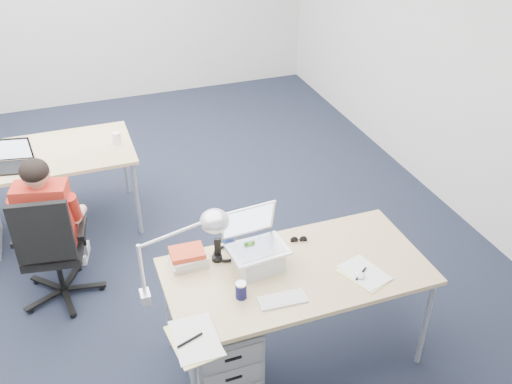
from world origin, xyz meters
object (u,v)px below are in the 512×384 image
(drawer_pedestal_near, at_px, (221,347))
(water_bottle, at_px, (229,233))
(desk_far, at_px, (34,160))
(silver_laptop, at_px, (258,243))
(dark_laptop, at_px, (8,156))
(office_chair, at_px, (58,269))
(desk_near, at_px, (296,275))
(can_koozie, at_px, (241,290))
(sunglasses, at_px, (299,240))
(seated_person, at_px, (53,222))
(headphones, at_px, (226,253))
(book_stack, at_px, (188,257))
(far_cup, at_px, (117,138))
(wireless_keyboard, at_px, (283,300))
(bear_figurine, at_px, (250,252))
(cordless_phone, at_px, (218,249))
(desk_lamp, at_px, (170,258))
(computer_mouse, at_px, (359,275))

(drawer_pedestal_near, xyz_separation_m, water_bottle, (0.18, 0.36, 0.58))
(desk_far, bearing_deg, silver_laptop, -57.36)
(desk_far, xyz_separation_m, water_bottle, (1.14, -1.73, 0.17))
(water_bottle, xyz_separation_m, dark_laptop, (-1.31, 1.55, -0.01))
(office_chair, xyz_separation_m, drawer_pedestal_near, (0.91, -1.13, 0.01))
(desk_near, distance_m, dark_laptop, 2.50)
(can_koozie, height_order, sunglasses, can_koozie)
(drawer_pedestal_near, bearing_deg, desk_near, 3.57)
(seated_person, relative_size, dark_laptop, 3.61)
(headphones, bearing_deg, office_chair, 118.37)
(book_stack, height_order, far_cup, far_cup)
(water_bottle, bearing_deg, wireless_keyboard, -75.63)
(office_chair, bearing_deg, silver_laptop, -30.21)
(bear_figurine, relative_size, sunglasses, 1.49)
(wireless_keyboard, bearing_deg, cordless_phone, 119.55)
(bear_figurine, height_order, desk_lamp, desk_lamp)
(sunglasses, distance_m, dark_laptop, 2.40)
(desk_far, bearing_deg, water_bottle, -56.54)
(drawer_pedestal_near, xyz_separation_m, wireless_keyboard, (0.32, -0.19, 0.46))
(water_bottle, height_order, dark_laptop, water_bottle)
(computer_mouse, relative_size, water_bottle, 0.35)
(seated_person, relative_size, headphones, 5.58)
(wireless_keyboard, bearing_deg, silver_laptop, 99.06)
(office_chair, height_order, sunglasses, office_chair)
(wireless_keyboard, bearing_deg, desk_near, 54.22)
(book_stack, height_order, sunglasses, book_stack)
(seated_person, distance_m, dark_laptop, 0.72)
(cordless_phone, relative_size, far_cup, 1.48)
(drawer_pedestal_near, bearing_deg, desk_lamp, 164.99)
(office_chair, height_order, silver_laptop, silver_laptop)
(office_chair, xyz_separation_m, sunglasses, (1.54, -0.84, 0.47))
(book_stack, bearing_deg, water_bottle, 10.59)
(headphones, bearing_deg, seated_person, 112.39)
(desk_far, height_order, office_chair, office_chair)
(dark_laptop, bearing_deg, computer_mouse, -36.06)
(desk_near, relative_size, cordless_phone, 10.54)
(drawer_pedestal_near, height_order, wireless_keyboard, wireless_keyboard)
(wireless_keyboard, relative_size, book_stack, 1.24)
(computer_mouse, xyz_separation_m, book_stack, (-0.93, 0.46, 0.03))
(office_chair, distance_m, silver_laptop, 1.69)
(desk_far, height_order, water_bottle, water_bottle)
(bear_figurine, bearing_deg, silver_laptop, -65.57)
(drawer_pedestal_near, height_order, water_bottle, water_bottle)
(silver_laptop, distance_m, wireless_keyboard, 0.37)
(drawer_pedestal_near, xyz_separation_m, cordless_phone, (0.09, 0.30, 0.53))
(desk_lamp, bearing_deg, sunglasses, -6.52)
(can_koozie, distance_m, bear_figurine, 0.31)
(headphones, relative_size, book_stack, 0.93)
(bear_figurine, bearing_deg, computer_mouse, -39.05)
(far_cup, bearing_deg, seated_person, -127.84)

